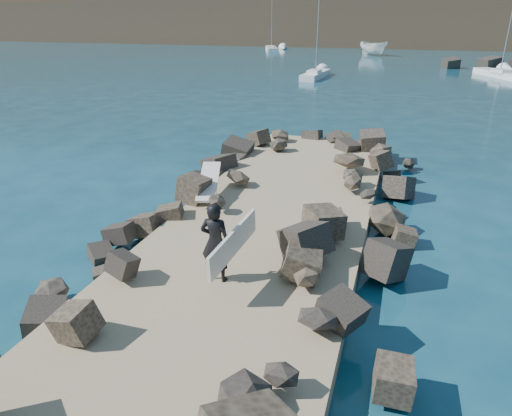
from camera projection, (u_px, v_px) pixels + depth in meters
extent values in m
plane|color=#0F384C|center=(266.00, 240.00, 14.28)|extent=(800.00, 800.00, 0.00)
cube|color=#8C7759|center=(245.00, 262.00, 12.41)|extent=(6.00, 26.00, 0.60)
cube|color=black|center=(158.00, 233.00, 13.59)|extent=(2.60, 22.00, 1.00)
cube|color=black|center=(355.00, 263.00, 11.95)|extent=(2.60, 22.00, 1.00)
cube|color=white|center=(209.00, 184.00, 15.95)|extent=(1.38, 2.67, 0.09)
imported|color=white|center=(373.00, 48.00, 78.91)|extent=(6.09, 5.90, 2.38)
imported|color=black|center=(215.00, 242.00, 10.68)|extent=(0.73, 0.49, 1.99)
cube|color=silver|center=(233.00, 243.00, 10.53)|extent=(0.29, 2.46, 0.78)
cube|color=white|center=(316.00, 76.00, 50.92)|extent=(2.12, 7.61, 0.80)
cylinder|color=gray|center=(318.00, 33.00, 49.17)|extent=(0.12, 0.12, 8.28)
cube|color=white|center=(314.00, 72.00, 49.94)|extent=(1.33, 2.18, 0.44)
cube|color=white|center=(271.00, 49.00, 90.23)|extent=(4.61, 8.46, 0.80)
cylinder|color=gray|center=(272.00, 22.00, 88.30)|extent=(0.12, 0.12, 9.18)
cube|color=white|center=(270.00, 47.00, 89.21)|extent=(2.06, 2.65, 0.44)
cube|color=white|center=(500.00, 75.00, 51.58)|extent=(4.93, 8.45, 0.80)
cylinder|color=gray|center=(509.00, 28.00, 49.64)|extent=(0.12, 0.12, 9.22)
cube|color=white|center=(502.00, 71.00, 50.57)|extent=(2.14, 2.68, 0.44)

